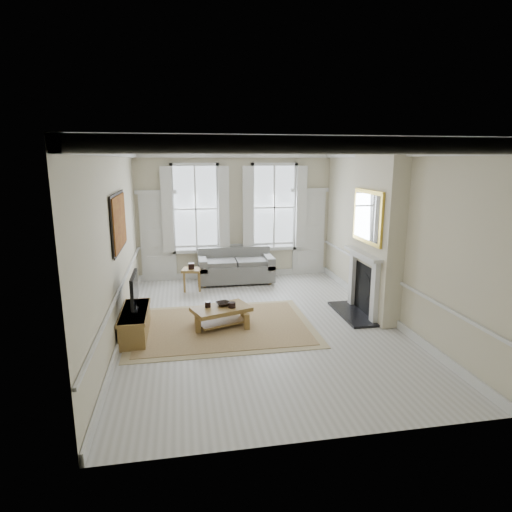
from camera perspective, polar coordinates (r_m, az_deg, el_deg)
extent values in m
plane|color=#B7B5AD|center=(8.48, 0.52, -9.13)|extent=(7.20, 7.20, 0.00)
plane|color=white|center=(7.88, 0.57, 14.48)|extent=(7.20, 7.20, 0.00)
plane|color=beige|center=(11.52, -2.79, 5.44)|extent=(5.20, 0.00, 5.20)
plane|color=beige|center=(7.95, -18.20, 1.52)|extent=(0.00, 7.20, 7.20)
plane|color=beige|center=(8.86, 17.33, 2.67)|extent=(0.00, 7.20, 7.20)
cube|color=silver|center=(11.49, -12.93, 2.33)|extent=(0.90, 0.08, 2.30)
cube|color=silver|center=(12.00, 7.03, 2.99)|extent=(0.90, 0.08, 2.30)
cube|color=#9F631B|center=(8.19, -17.81, 4.34)|extent=(0.05, 1.66, 1.06)
cube|color=beige|center=(8.96, 15.75, 2.87)|extent=(0.35, 1.70, 3.38)
cube|color=black|center=(9.21, 12.71, -7.50)|extent=(0.55, 1.50, 0.05)
cube|color=silver|center=(8.64, 15.52, -5.16)|extent=(0.10, 0.18, 1.15)
cube|color=silver|center=(9.60, 12.72, -3.21)|extent=(0.10, 0.18, 1.15)
cube|color=silver|center=(8.91, 14.00, 0.31)|extent=(0.20, 1.45, 0.06)
cube|color=black|center=(9.14, 14.30, -4.26)|extent=(0.02, 0.92, 1.00)
cube|color=gold|center=(8.81, 14.62, 5.09)|extent=(0.06, 1.26, 1.06)
cube|color=slate|center=(11.25, -2.70, -2.12)|extent=(1.93, 0.94, 0.44)
cube|color=slate|center=(11.52, -2.96, 0.17)|extent=(1.93, 0.20, 0.44)
cube|color=slate|center=(11.11, -7.14, -1.01)|extent=(0.20, 0.94, 0.30)
cube|color=slate|center=(11.33, 1.64, -0.65)|extent=(0.20, 0.94, 0.30)
cylinder|color=brown|center=(10.91, -6.86, -3.98)|extent=(0.06, 0.06, 0.08)
cylinder|color=brown|center=(11.78, 1.18, -2.63)|extent=(0.06, 0.06, 0.08)
cube|color=brown|center=(10.62, -8.61, -1.85)|extent=(0.52, 0.52, 0.06)
cube|color=brown|center=(10.53, -9.47, -3.55)|extent=(0.05, 0.05, 0.48)
cube|color=brown|center=(10.53, -7.61, -3.47)|extent=(0.05, 0.05, 0.48)
cube|color=brown|center=(10.86, -9.50, -3.05)|extent=(0.05, 0.05, 0.48)
cube|color=brown|center=(10.86, -7.69, -2.97)|extent=(0.05, 0.05, 0.48)
cube|color=#8B6848|center=(8.39, -4.61, -9.34)|extent=(3.50, 2.60, 0.02)
cube|color=brown|center=(8.27, -4.65, -7.09)|extent=(1.22, 0.94, 0.08)
cube|color=brown|center=(8.11, -7.58, -9.07)|extent=(0.10, 0.10, 0.32)
cube|color=brown|center=(8.19, -1.41, -8.75)|extent=(0.10, 0.10, 0.32)
cube|color=brown|center=(8.51, -7.72, -8.02)|extent=(0.10, 0.10, 0.32)
cube|color=brown|center=(8.58, -1.84, -7.72)|extent=(0.10, 0.10, 0.32)
cylinder|color=black|center=(8.26, -6.44, -6.43)|extent=(0.11, 0.11, 0.11)
cylinder|color=black|center=(8.21, -3.23, -6.53)|extent=(0.14, 0.14, 0.10)
imported|color=black|center=(8.34, -4.39, -6.37)|extent=(0.35, 0.35, 0.07)
cube|color=brown|center=(8.18, -15.80, -8.63)|extent=(0.44, 1.37, 0.49)
cube|color=black|center=(8.09, -15.77, -6.91)|extent=(0.08, 0.30, 0.03)
cube|color=black|center=(7.97, -15.94, -4.26)|extent=(0.05, 0.90, 0.55)
cube|color=black|center=(7.97, -15.73, -4.26)|extent=(0.01, 0.83, 0.50)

